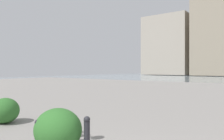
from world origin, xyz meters
The scene contains 6 objects.
building_slab centered at (9.69, -62.84, 14.09)m, with size 13.43×12.80×28.17m.
building_annex centered at (25.00, -64.07, 9.04)m, with size 13.86×12.31×18.08m.
bollard_near centered at (1.60, -1.09, 0.40)m, with size 0.13×0.13×0.76m.
bollard_mid centered at (2.46, -0.58, 0.35)m, with size 0.13×0.13×0.68m.
shrub_low centered at (5.37, -1.39, 0.39)m, with size 0.92×0.83×0.78m.
shrub_wide centered at (2.22, -0.89, 0.44)m, with size 1.03×0.93×0.88m.
Camera 1 is at (-1.30, 1.99, 1.68)m, focal length 34.52 mm.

